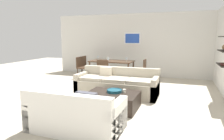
% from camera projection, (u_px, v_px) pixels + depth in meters
% --- Properties ---
extents(ground_plane, '(18.00, 18.00, 0.00)m').
position_uv_depth(ground_plane, '(111.00, 97.00, 5.78)').
color(ground_plane, '#BCB29E').
extents(back_wall_unit, '(8.40, 0.09, 2.70)m').
position_uv_depth(back_wall_unit, '(146.00, 45.00, 8.74)').
color(back_wall_unit, silver).
rests_on(back_wall_unit, ground).
extents(sofa_beige, '(2.39, 0.90, 0.78)m').
position_uv_depth(sofa_beige, '(117.00, 85.00, 6.02)').
color(sofa_beige, '#B2A893').
rests_on(sofa_beige, ground).
extents(loveseat_white, '(1.68, 0.90, 0.78)m').
position_uv_depth(loveseat_white, '(76.00, 115.00, 3.68)').
color(loveseat_white, white).
rests_on(loveseat_white, ground).
extents(coffee_table, '(1.21, 0.90, 0.38)m').
position_uv_depth(coffee_table, '(112.00, 101.00, 4.84)').
color(coffee_table, black).
rests_on(coffee_table, ground).
extents(decorative_bowl, '(0.37, 0.37, 0.07)m').
position_uv_depth(decorative_bowl, '(114.00, 91.00, 4.87)').
color(decorative_bowl, navy).
rests_on(decorative_bowl, coffee_table).
extents(candle_jar, '(0.08, 0.08, 0.08)m').
position_uv_depth(candle_jar, '(124.00, 91.00, 4.83)').
color(candle_jar, silver).
rests_on(candle_jar, coffee_table).
extents(dining_table, '(1.72, 0.91, 0.75)m').
position_uv_depth(dining_table, '(112.00, 63.00, 8.20)').
color(dining_table, '#422D1E').
rests_on(dining_table, ground).
extents(dining_chair_foot, '(0.44, 0.44, 0.88)m').
position_uv_depth(dining_chair_foot, '(104.00, 70.00, 7.43)').
color(dining_chair_foot, '#422D1E').
rests_on(dining_chair_foot, ground).
extents(dining_chair_left_far, '(0.44, 0.44, 0.88)m').
position_uv_depth(dining_chair_left_far, '(86.00, 65.00, 8.84)').
color(dining_chair_left_far, '#422D1E').
rests_on(dining_chair_left_far, ground).
extents(dining_chair_left_near, '(0.44, 0.44, 0.88)m').
position_uv_depth(dining_chair_left_near, '(82.00, 66.00, 8.46)').
color(dining_chair_left_near, '#422D1E').
rests_on(dining_chair_left_near, ground).
extents(dining_chair_right_near, '(0.44, 0.44, 0.88)m').
position_uv_depth(dining_chair_right_near, '(142.00, 69.00, 7.62)').
color(dining_chair_right_near, '#422D1E').
rests_on(dining_chair_right_near, ground).
extents(wine_glass_foot, '(0.07, 0.07, 0.17)m').
position_uv_depth(wine_glass_foot, '(108.00, 59.00, 7.81)').
color(wine_glass_foot, silver).
rests_on(wine_glass_foot, dining_table).
extents(wine_glass_left_far, '(0.07, 0.07, 0.17)m').
position_uv_depth(wine_glass_left_far, '(98.00, 57.00, 8.49)').
color(wine_glass_left_far, silver).
rests_on(wine_glass_left_far, dining_table).
extents(wine_glass_right_near, '(0.08, 0.08, 0.16)m').
position_uv_depth(wine_glass_right_near, '(127.00, 59.00, 7.85)').
color(wine_glass_right_near, silver).
rests_on(wine_glass_right_near, dining_table).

